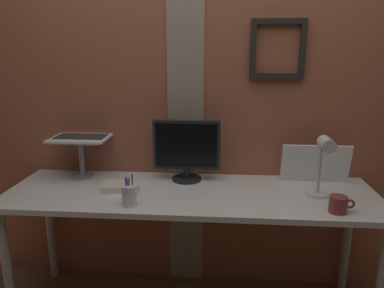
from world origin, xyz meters
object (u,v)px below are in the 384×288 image
coffee_mug (339,204)px  laptop (84,128)px  whiteboard_panel (315,163)px  pen_cup (129,195)px  desk_lamp (323,161)px  monitor (187,148)px

coffee_mug → laptop: bearing=161.7°
whiteboard_panel → pen_cup: (-1.02, -0.42, -0.06)m
laptop → coffee_mug: 1.53m
laptop → desk_lamp: (1.39, -0.32, -0.08)m
monitor → coffee_mug: size_ratio=3.25×
monitor → whiteboard_panel: size_ratio=1.00×
laptop → coffee_mug: bearing=-18.3°
whiteboard_panel → desk_lamp: 0.29m
pen_cup → laptop: bearing=130.1°
whiteboard_panel → desk_lamp: desk_lamp is taller
whiteboard_panel → desk_lamp: bearing=-97.6°
pen_cup → coffee_mug: size_ratio=1.34×
monitor → laptop: bearing=173.5°
laptop → pen_cup: size_ratio=2.08×
laptop → whiteboard_panel: bearing=-2.0°
whiteboard_panel → desk_lamp: (-0.04, -0.27, 0.10)m
pen_cup → coffee_mug: pen_cup is taller
whiteboard_panel → coffee_mug: bearing=-88.3°
monitor → pen_cup: 0.50m
monitor → whiteboard_panel: 0.77m
monitor → pen_cup: monitor is taller
monitor → whiteboard_panel: bearing=1.9°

